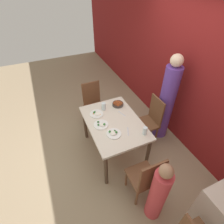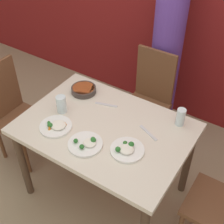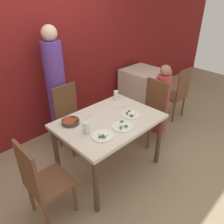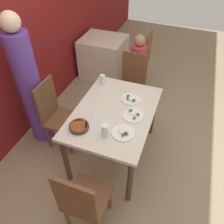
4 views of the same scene
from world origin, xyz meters
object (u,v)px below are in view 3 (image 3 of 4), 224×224
plate_rice_adult (131,114)px  glass_water_tall (116,95)px  chair_child_spot (151,110)px  chair_adult_spot (71,116)px  person_adult (57,90)px  person_child (162,102)px  bowl_curry (71,122)px

plate_rice_adult → glass_water_tall: glass_water_tall is taller
chair_child_spot → chair_adult_spot: bearing=-125.8°
chair_adult_spot → glass_water_tall: size_ratio=7.15×
chair_child_spot → plate_rice_adult: (-0.70, -0.18, 0.28)m
chair_adult_spot → person_adult: (0.00, 0.31, 0.32)m
person_child → chair_child_spot: bearing=180.0°
bowl_curry → glass_water_tall: glass_water_tall is taller
chair_adult_spot → chair_child_spot: 1.23m
person_adult → bowl_curry: bearing=-112.4°
chair_adult_spot → chair_child_spot: size_ratio=1.00×
person_child → plate_rice_adult: size_ratio=5.03×
chair_child_spot → person_adult: 1.46m
chair_adult_spot → plate_rice_adult: chair_adult_spot is taller
chair_child_spot → bowl_curry: (-1.34, 0.19, 0.29)m
bowl_curry → chair_adult_spot: bearing=57.0°
person_child → bowl_curry: bearing=173.4°
chair_adult_spot → glass_water_tall: (0.48, -0.46, 0.33)m
bowl_curry → glass_water_tall: bearing=5.0°
chair_child_spot → person_child: bearing=90.0°
person_adult → person_child: (1.27, -1.02, -0.28)m
chair_adult_spot → person_adult: person_adult is taller
chair_child_spot → person_child: person_child is taller
plate_rice_adult → glass_water_tall: bearing=67.0°
chair_child_spot → glass_water_tall: 0.67m
person_adult → plate_rice_adult: person_adult is taller
chair_adult_spot → glass_water_tall: chair_adult_spot is taller
person_adult → person_child: bearing=-38.8°
chair_child_spot → plate_rice_adult: 0.78m
glass_water_tall → chair_adult_spot: bearing=136.2°
person_child → bowl_curry: size_ratio=5.69×
chair_child_spot → person_adult: size_ratio=0.55×
chair_child_spot → person_child: (0.28, 0.00, 0.04)m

